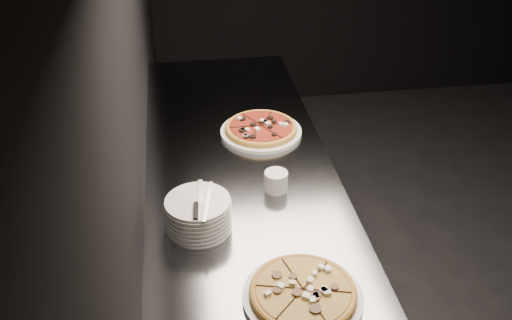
{
  "coord_description": "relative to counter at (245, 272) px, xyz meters",
  "views": [
    {
      "loc": [
        -2.35,
        -1.76,
        2.16
      ],
      "look_at": [
        -2.08,
        0.01,
        1.01
      ],
      "focal_mm": 40.0,
      "sensor_mm": 36.0,
      "label": 1
    }
  ],
  "objects": [
    {
      "name": "cutlery",
      "position": [
        -0.17,
        -0.26,
        0.58
      ],
      "size": [
        0.1,
        0.23,
        0.01
      ],
      "rotation": [
        0.0,
        0.0,
        -0.08
      ],
      "color": "#B9BBC0",
      "rests_on": "plate_stack"
    },
    {
      "name": "pizza_tomato",
      "position": [
        0.13,
        0.36,
        0.48
      ],
      "size": [
        0.35,
        0.35,
        0.04
      ],
      "rotation": [
        0.0,
        0.0,
        0.0
      ],
      "color": "silver",
      "rests_on": "counter"
    },
    {
      "name": "pizza_mushroom",
      "position": [
        0.09,
        -0.61,
        0.48
      ],
      "size": [
        0.38,
        0.38,
        0.04
      ],
      "rotation": [
        0.0,
        0.0,
        -0.25
      ],
      "color": "silver",
      "rests_on": "counter"
    },
    {
      "name": "ramekin",
      "position": [
        0.11,
        -0.06,
        0.5
      ],
      "size": [
        0.09,
        0.09,
        0.08
      ],
      "color": "silver",
      "rests_on": "counter"
    },
    {
      "name": "counter",
      "position": [
        0.0,
        0.0,
        0.0
      ],
      "size": [
        0.74,
        2.44,
        0.92
      ],
      "color": "slate",
      "rests_on": "floor"
    },
    {
      "name": "plate_stack",
      "position": [
        -0.18,
        -0.24,
        0.52
      ],
      "size": [
        0.22,
        0.22,
        0.12
      ],
      "color": "silver",
      "rests_on": "counter"
    },
    {
      "name": "wall_left",
      "position": [
        -0.37,
        0.0,
        0.94
      ],
      "size": [
        0.02,
        5.0,
        2.8
      ],
      "primitive_type": "cube",
      "color": "black",
      "rests_on": "floor"
    }
  ]
}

